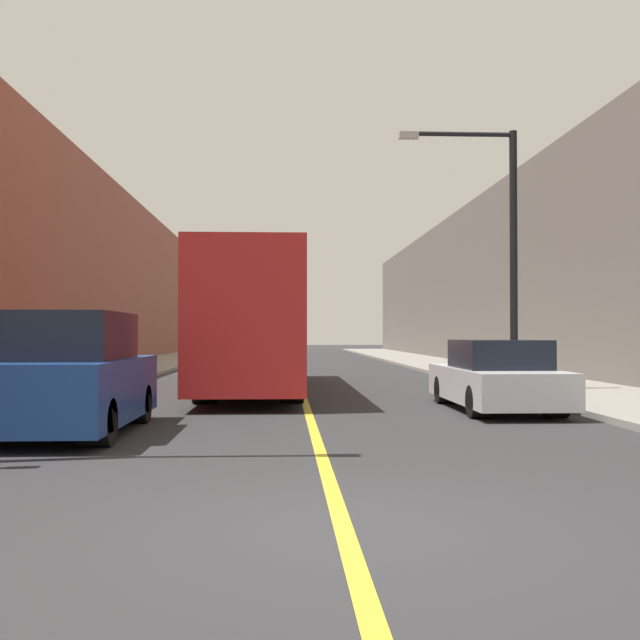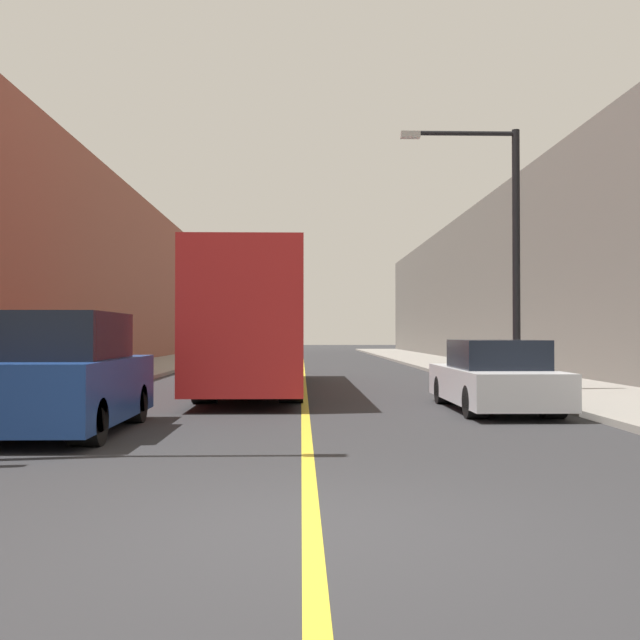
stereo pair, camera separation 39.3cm
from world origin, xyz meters
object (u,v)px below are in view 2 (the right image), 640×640
(car_right_near, at_px, (495,378))
(street_lamp_right, at_px, (504,237))
(parked_suv_left, at_px, (60,378))
(bus, at_px, (258,322))

(car_right_near, bearing_deg, street_lamp_right, 72.02)
(parked_suv_left, bearing_deg, bus, 74.21)
(parked_suv_left, bearing_deg, car_right_near, 23.20)
(parked_suv_left, height_order, car_right_near, parked_suv_left)
(parked_suv_left, distance_m, car_right_near, 8.46)
(street_lamp_right, bearing_deg, bus, 163.47)
(parked_suv_left, xyz_separation_m, street_lamp_right, (9.05, 7.27, 3.20))
(car_right_near, bearing_deg, bus, 131.46)
(car_right_near, distance_m, street_lamp_right, 5.37)
(bus, height_order, street_lamp_right, street_lamp_right)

